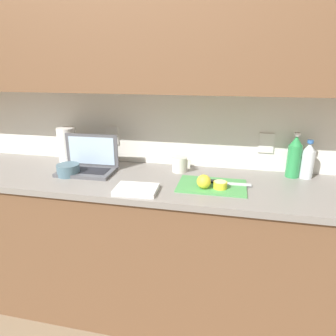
# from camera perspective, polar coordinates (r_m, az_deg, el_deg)

# --- Properties ---
(ground_plane) EXTENTS (12.00, 12.00, 0.00)m
(ground_plane) POSITION_cam_1_polar(r_m,az_deg,el_deg) (2.28, -4.84, -24.58)
(ground_plane) COLOR #847056
(ground_plane) RESTS_ON ground
(wall_back) EXTENTS (5.20, 0.38, 2.60)m
(wall_back) POSITION_cam_1_polar(r_m,az_deg,el_deg) (1.88, -4.06, 18.63)
(wall_back) COLOR white
(wall_back) RESTS_ON ground_plane
(counter_unit) EXTENTS (2.48, 0.60, 0.94)m
(counter_unit) POSITION_cam_1_polar(r_m,az_deg,el_deg) (1.99, -5.82, -14.28)
(counter_unit) COLOR brown
(counter_unit) RESTS_ON ground_plane
(laptop) EXTENTS (0.35, 0.22, 0.23)m
(laptop) POSITION_cam_1_polar(r_m,az_deg,el_deg) (1.93, -14.88, 0.92)
(laptop) COLOR #515156
(laptop) RESTS_ON counter_unit
(cutting_board) EXTENTS (0.37, 0.25, 0.01)m
(cutting_board) POSITION_cam_1_polar(r_m,az_deg,el_deg) (1.66, 8.35, -3.35)
(cutting_board) COLOR #4C9E51
(cutting_board) RESTS_ON counter_unit
(knife) EXTENTS (0.29, 0.04, 0.02)m
(knife) POSITION_cam_1_polar(r_m,az_deg,el_deg) (1.68, 9.03, -2.63)
(knife) COLOR silver
(knife) RESTS_ON cutting_board
(lemon_half_cut) EXTENTS (0.07, 0.07, 0.04)m
(lemon_half_cut) POSITION_cam_1_polar(r_m,az_deg,el_deg) (1.62, 9.91, -3.18)
(lemon_half_cut) COLOR yellow
(lemon_half_cut) RESTS_ON cutting_board
(lemon_whole_beside) EXTENTS (0.08, 0.08, 0.08)m
(lemon_whole_beside) POSITION_cam_1_polar(r_m,az_deg,el_deg) (1.60, 6.83, -2.57)
(lemon_whole_beside) COLOR yellow
(lemon_whole_beside) RESTS_ON cutting_board
(bottle_green_soda) EXTENTS (0.08, 0.08, 0.27)m
(bottle_green_soda) POSITION_cam_1_polar(r_m,az_deg,el_deg) (1.90, 22.90, 1.94)
(bottle_green_soda) COLOR #2D934C
(bottle_green_soda) RESTS_ON counter_unit
(bottle_oil_tall) EXTENTS (0.07, 0.07, 0.23)m
(bottle_oil_tall) POSITION_cam_1_polar(r_m,az_deg,el_deg) (1.92, 25.05, 1.23)
(bottle_oil_tall) COLOR silver
(bottle_oil_tall) RESTS_ON counter_unit
(measuring_cup) EXTENTS (0.11, 0.09, 0.09)m
(measuring_cup) POSITION_cam_1_polar(r_m,az_deg,el_deg) (1.87, 2.21, 0.72)
(measuring_cup) COLOR silver
(measuring_cup) RESTS_ON counter_unit
(bowl_white) EXTENTS (0.13, 0.13, 0.07)m
(bowl_white) POSITION_cam_1_polar(r_m,az_deg,el_deg) (1.90, -18.46, -0.34)
(bowl_white) COLOR slate
(bowl_white) RESTS_ON counter_unit
(paper_towel_roll) EXTENTS (0.12, 0.12, 0.24)m
(paper_towel_roll) POSITION_cam_1_polar(r_m,az_deg,el_deg) (2.14, -18.66, 4.11)
(paper_towel_roll) COLOR white
(paper_towel_roll) RESTS_ON counter_unit
(dish_towel) EXTENTS (0.23, 0.17, 0.02)m
(dish_towel) POSITION_cam_1_polar(r_m,az_deg,el_deg) (1.58, -6.07, -4.07)
(dish_towel) COLOR white
(dish_towel) RESTS_ON counter_unit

